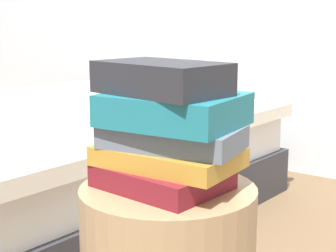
# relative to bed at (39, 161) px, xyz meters

# --- Properties ---
(bed) EXTENTS (1.66, 2.10, 0.62)m
(bed) POSITION_rel_bed_xyz_m (0.00, 0.00, 0.00)
(bed) COLOR #2D2D33
(bed) RESTS_ON ground_plane
(book_maroon) EXTENTS (0.26, 0.21, 0.05)m
(book_maroon) POSITION_rel_bed_xyz_m (1.22, -0.70, 0.32)
(book_maroon) COLOR maroon
(book_maroon) RESTS_ON side_table
(book_ochre) EXTENTS (0.28, 0.19, 0.04)m
(book_ochre) POSITION_rel_bed_xyz_m (1.22, -0.70, 0.37)
(book_ochre) COLOR #B7842D
(book_ochre) RESTS_ON book_maroon
(book_slate) EXTENTS (0.29, 0.19, 0.05)m
(book_slate) POSITION_rel_bed_xyz_m (1.24, -0.70, 0.41)
(book_slate) COLOR slate
(book_slate) RESTS_ON book_ochre
(book_teal) EXTENTS (0.27, 0.23, 0.06)m
(book_teal) POSITION_rel_bed_xyz_m (1.23, -0.69, 0.46)
(book_teal) COLOR #1E727F
(book_teal) RESTS_ON book_slate
(book_charcoal) EXTENTS (0.27, 0.19, 0.06)m
(book_charcoal) POSITION_rel_bed_xyz_m (1.22, -0.71, 0.53)
(book_charcoal) COLOR #28282D
(book_charcoal) RESTS_ON book_teal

